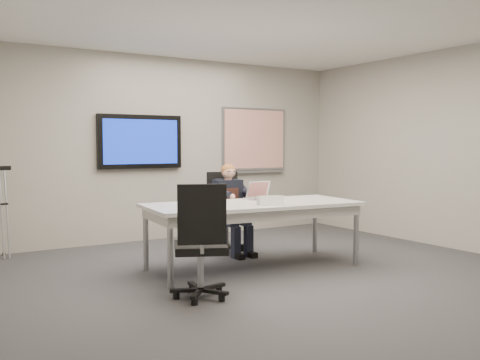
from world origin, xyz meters
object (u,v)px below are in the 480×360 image
office_chair_far (226,227)px  office_chair_near (201,263)px  seated_person (234,218)px  laptop (262,195)px  conference_table (253,210)px

office_chair_far → office_chair_near: office_chair_near is taller
office_chair_far → seated_person: 0.28m
office_chair_near → laptop: size_ratio=3.35×
conference_table → seated_person: bearing=81.0°
office_chair_near → seated_person: size_ratio=0.92×
conference_table → office_chair_near: size_ratio=2.36×
conference_table → office_chair_far: bearing=83.6°
laptop → seated_person: bearing=95.6°
conference_table → seated_person: (0.21, 0.78, -0.20)m
conference_table → office_chair_near: bearing=-137.9°
conference_table → office_chair_near: office_chair_near is taller
office_chair_near → laptop: office_chair_near is taller
seated_person → laptop: (0.07, -0.56, 0.35)m
office_chair_near → seated_person: bearing=-105.5°
office_chair_far → seated_person: (-0.01, -0.24, 0.15)m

